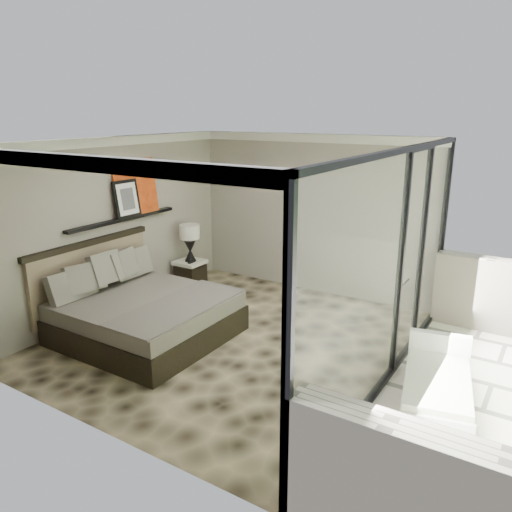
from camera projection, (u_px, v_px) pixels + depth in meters
The scene contains 12 objects.
floor at pixel (232, 339), 7.22m from camera, with size 5.00×5.00×0.00m, color black.
ceiling at pixel (229, 142), 6.44m from camera, with size 4.50×5.00×0.02m, color silver.
back_wall at pixel (312, 215), 8.84m from camera, with size 4.50×0.02×2.80m, color gray.
left_wall at pixel (116, 226), 7.98m from camera, with size 0.02×5.00×2.80m, color gray.
glass_wall at pixel (393, 273), 5.67m from camera, with size 0.08×5.00×2.80m, color white.
picture_ledge at pixel (123, 219), 8.00m from camera, with size 0.12×2.20×0.05m, color black.
bed at pixel (141, 312), 7.25m from camera, with size 2.24×2.17×1.24m.
nightstand at pixel (190, 275), 9.26m from camera, with size 0.49×0.49×0.49m, color black.
table_lamp at pixel (190, 238), 9.05m from camera, with size 0.37×0.37×0.68m.
abstract_canvas at pixel (136, 187), 8.14m from camera, with size 0.04×0.90×0.90m, color #AA190E.
framed_print at pixel (127, 199), 7.94m from camera, with size 0.03×0.50×0.60m, color black.
lounger at pixel (437, 387), 5.62m from camera, with size 1.01×1.57×0.57m.
Camera 1 is at (3.82, -5.38, 3.17)m, focal length 35.00 mm.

